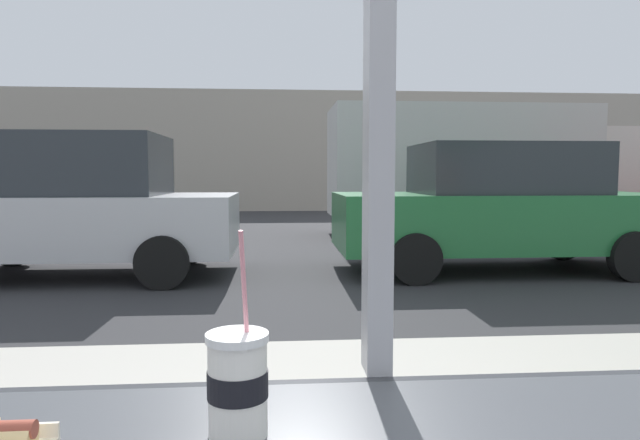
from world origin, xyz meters
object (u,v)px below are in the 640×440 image
Objects in this scene: soda_cup_right at (238,383)px; parked_car_silver at (79,207)px; parked_car_green at (500,207)px; box_truck at (490,165)px.

parked_car_silver is at bearing 110.80° from soda_cup_right.
soda_cup_right is 0.07× the size of parked_car_green.
soda_cup_right is at bearing -115.23° from parked_car_green.
box_truck reaches higher than soda_cup_right.
parked_car_silver is 5.72m from parked_car_green.
box_truck is (4.77, 11.23, 0.51)m from soda_cup_right.
soda_cup_right is at bearing -69.20° from parked_car_silver.
parked_car_green is at bearing -0.00° from parked_car_silver.
parked_car_green is 4.83m from box_truck.
soda_cup_right is 12.21m from box_truck.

